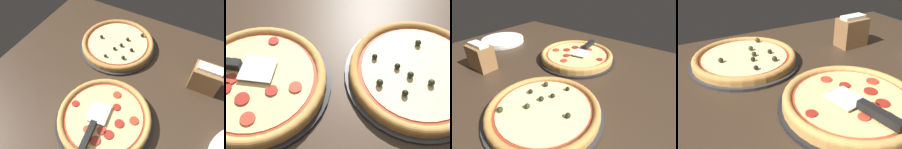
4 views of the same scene
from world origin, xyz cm
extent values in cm
cube|color=#38281C|center=(0.00, 0.00, -1.80)|extent=(134.04, 107.41, 3.60)
cylinder|color=black|center=(-6.85, -13.75, 0.50)|extent=(37.49, 37.49, 1.00)
cylinder|color=#C68E47|center=(-6.85, -13.75, 2.06)|extent=(35.24, 35.24, 2.12)
torus|color=#C68E47|center=(-6.85, -13.75, 3.12)|extent=(35.24, 35.24, 2.38)
cylinder|color=#A33823|center=(-6.85, -13.75, 3.19)|extent=(30.63, 30.63, 0.15)
cylinder|color=#E5C67A|center=(-6.85, -13.75, 3.32)|extent=(28.90, 28.90, 0.40)
cylinder|color=maroon|center=(-4.58, -8.27, 3.72)|extent=(3.02, 3.02, 0.40)
cylinder|color=maroon|center=(-19.36, -14.44, 3.72)|extent=(2.82, 2.82, 0.40)
cylinder|color=maroon|center=(-1.92, -19.35, 3.72)|extent=(3.51, 3.51, 0.40)
cylinder|color=#B73823|center=(-7.09, -3.15, 3.72)|extent=(3.21, 3.21, 0.40)
cylinder|color=#B73823|center=(3.62, -10.22, 3.72)|extent=(3.42, 3.42, 0.40)
cylinder|color=maroon|center=(-0.60, -13.86, 3.72)|extent=(3.50, 3.50, 0.40)
cylinder|color=#AD2D1E|center=(-4.95, -23.46, 3.72)|extent=(3.55, 3.55, 0.40)
cylinder|color=#B73823|center=(-9.66, -21.23, 3.72)|extent=(2.92, 2.92, 0.40)
cylinder|color=#AD2D1E|center=(-4.88, -19.23, 3.72)|extent=(3.26, 3.26, 0.40)
cylinder|color=#2D2D30|center=(-21.22, 24.63, 0.50)|extent=(37.48, 37.48, 1.00)
cylinder|color=#B77F3D|center=(-21.22, 24.63, 1.79)|extent=(35.23, 35.23, 1.59)
torus|color=#B77F3D|center=(-21.22, 24.63, 2.59)|extent=(35.23, 35.23, 2.33)
cylinder|color=maroon|center=(-21.22, 24.63, 2.66)|extent=(30.62, 30.62, 0.15)
cylinder|color=beige|center=(-21.22, 24.63, 2.79)|extent=(28.89, 28.89, 0.40)
sphere|color=black|center=(-20.29, 19.31, 3.75)|extent=(1.53, 1.53, 1.53)
sphere|color=black|center=(-29.76, 23.45, 3.81)|extent=(1.66, 1.66, 1.66)
sphere|color=black|center=(-21.75, 13.16, 3.73)|extent=(1.49, 1.49, 1.49)
sphere|color=#282D19|center=(-17.64, 28.02, 3.83)|extent=(1.68, 1.68, 1.68)
sphere|color=black|center=(-14.04, 15.99, 3.87)|extent=(1.76, 1.76, 1.76)
sphere|color=#282D19|center=(-12.53, 34.10, 3.88)|extent=(1.78, 1.78, 1.78)
sphere|color=black|center=(-18.51, 22.84, 3.82)|extent=(1.68, 1.68, 1.68)
sphere|color=black|center=(-12.86, 22.31, 3.79)|extent=(1.60, 1.60, 1.60)
cube|color=silver|center=(-9.13, -13.90, 4.43)|extent=(8.76, 9.50, 0.24)
cube|color=black|center=(-7.65, -23.62, 5.31)|extent=(3.86, 11.42, 2.00)
cube|color=olive|center=(21.75, 20.20, 5.54)|extent=(11.46, 7.83, 11.09)
cube|color=white|center=(21.75, 20.20, 11.69)|extent=(9.69, 4.40, 1.20)
camera|label=1|loc=(13.93, -46.02, 76.82)|focal=35.00mm
camera|label=2|loc=(22.48, 16.21, 56.56)|focal=42.00mm
camera|label=3|loc=(-51.56, 52.74, 39.52)|focal=28.00mm
camera|label=4|loc=(-46.96, -54.47, 40.34)|focal=42.00mm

